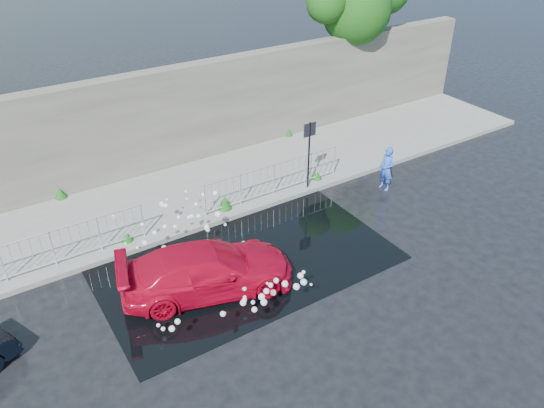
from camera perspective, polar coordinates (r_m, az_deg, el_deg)
The scene contains 13 objects.
ground at distance 14.05m, azimuth -2.73°, elevation -8.70°, with size 90.00×90.00×0.00m, color black.
pavement at distance 17.73m, azimuth -10.92°, elevation 0.53°, with size 30.00×4.00×0.15m, color slate.
curb at distance 16.16m, azimuth -8.12°, elevation -2.56°, with size 30.00×0.25×0.16m, color slate.
retaining_wall at distance 18.78m, azimuth -14.16°, elevation 8.25°, with size 30.00×0.60×3.50m, color #544F46.
puddle at distance 14.92m, azimuth -3.01°, elevation -5.90°, with size 8.00×5.00×0.01m, color black.
sign_post at distance 17.25m, azimuth 4.03°, elevation 6.38°, with size 0.45×0.06×2.50m.
tree at distance 22.82m, azimuth 9.43°, elevation 20.44°, with size 4.82×2.84×6.22m.
railing_left at distance 15.26m, azimuth -22.56°, elevation -4.32°, with size 5.05×0.05×1.10m.
railing_right at distance 17.28m, azimuth 0.19°, elevation 2.81°, with size 5.05×0.05×1.10m.
weeds at distance 17.16m, azimuth -10.81°, elevation 0.37°, with size 12.17×3.93×0.44m.
water_spray at distance 13.82m, azimuth -6.36°, elevation -5.53°, with size 3.59×5.56×1.06m.
red_car at distance 13.61m, azimuth -6.96°, elevation -7.02°, with size 1.78×4.38×1.27m, color #BA0723.
person at distance 18.18m, azimuth 12.22°, elevation 3.72°, with size 0.56×0.37×1.53m, color blue.
Camera 1 is at (-5.19, -9.33, 9.14)m, focal length 35.00 mm.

